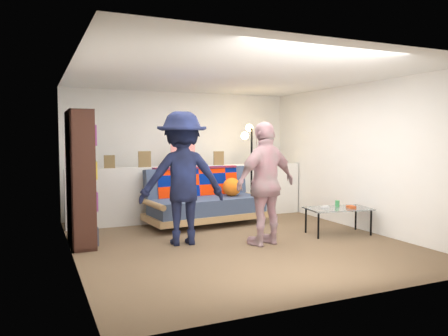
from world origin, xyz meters
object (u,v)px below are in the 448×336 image
person_left (182,178)px  person_right (266,184)px  floor_lamp (251,151)px  bookshelf (80,183)px  coffee_table (338,210)px  futon_sofa (205,201)px

person_left → person_right: person_left is taller
floor_lamp → person_left: 2.36m
bookshelf → coffee_table: bookshelf is taller
coffee_table → person_right: person_right is taller
person_right → coffee_table: bearing=171.9°
floor_lamp → person_right: (-0.78, -1.96, -0.38)m
bookshelf → futon_sofa: bearing=17.0°
futon_sofa → coffee_table: (1.62, -1.59, -0.02)m
futon_sofa → person_right: (0.25, -1.71, 0.46)m
bookshelf → person_right: bearing=-23.8°
person_left → person_right: size_ratio=1.08×
person_left → person_right: 1.18m
floor_lamp → person_left: person_left is taller
person_right → person_left: bearing=-39.2°
futon_sofa → person_left: bearing=-124.3°
person_left → coffee_table: bearing=178.7°
floor_lamp → person_right: 2.15m
futon_sofa → bookshelf: bearing=-163.0°
floor_lamp → coffee_table: bearing=-72.2°
coffee_table → person_left: bearing=170.7°
person_left → person_right: (1.06, -0.52, -0.07)m
futon_sofa → person_right: bearing=-81.7°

